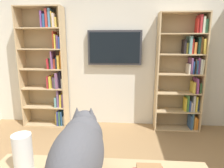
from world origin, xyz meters
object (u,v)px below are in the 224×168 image
object	(u,v)px
bookshelf_right	(49,67)
cat	(79,150)
bookshelf_left	(185,72)
paper_towel_roll	(23,153)
wall_mounted_tv	(115,48)

from	to	relation	value
bookshelf_right	cat	xyz separation A→B (m)	(-1.14, 2.44, -0.12)
bookshelf_left	bookshelf_right	size ratio (longest dim) A/B	0.94
bookshelf_left	paper_towel_roll	world-z (taller)	bookshelf_left
bookshelf_right	paper_towel_roll	xyz separation A→B (m)	(-0.79, 2.39, -0.18)
wall_mounted_tv	cat	distance (m)	2.56
bookshelf_left	cat	xyz separation A→B (m)	(1.24, 2.44, -0.05)
bookshelf_right	wall_mounted_tv	xyz separation A→B (m)	(-1.17, -0.09, 0.34)
bookshelf_right	bookshelf_left	bearing A→B (deg)	179.99
cat	paper_towel_roll	size ratio (longest dim) A/B	3.08
bookshelf_left	paper_towel_roll	size ratio (longest dim) A/B	8.77
bookshelf_left	paper_towel_roll	xyz separation A→B (m)	(1.58, 2.39, -0.12)
bookshelf_right	wall_mounted_tv	world-z (taller)	bookshelf_right
wall_mounted_tv	bookshelf_right	bearing A→B (deg)	4.19
wall_mounted_tv	paper_towel_roll	xyz separation A→B (m)	(0.38, 2.47, -0.52)
cat	paper_towel_roll	bearing A→B (deg)	-8.31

